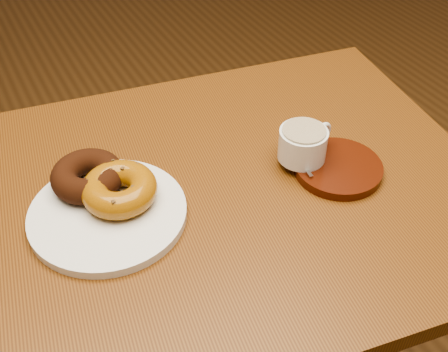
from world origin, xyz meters
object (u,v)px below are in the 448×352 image
cafe_table (214,245)px  coffee_cup (303,143)px  saucer (338,168)px  donut_plate (108,214)px

cafe_table → coffee_cup: size_ratio=9.36×
cafe_table → saucer: bearing=-7.6°
saucer → coffee_cup: bearing=133.2°
cafe_table → saucer: 0.25m
donut_plate → saucer: size_ratio=1.64×
cafe_table → donut_plate: (-0.17, 0.02, 0.14)m
cafe_table → donut_plate: donut_plate is taller
saucer → coffee_cup: 0.07m
donut_plate → cafe_table: bearing=-6.6°
donut_plate → coffee_cup: bearing=-5.6°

